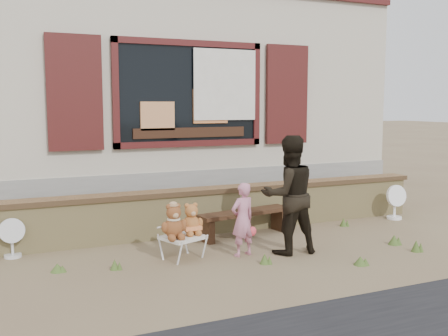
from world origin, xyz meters
name	(u,v)px	position (x,y,z in m)	size (l,w,h in m)	color
ground	(243,248)	(0.00, 0.00, 0.00)	(80.00, 80.00, 0.00)	brown
shopfront	(147,98)	(0.00, 4.49, 2.00)	(8.04, 5.13, 4.00)	#B4A892
brick_wall	(213,209)	(0.00, 1.00, 0.34)	(7.10, 0.36, 0.67)	tan
bench	(245,218)	(0.31, 0.57, 0.27)	(1.48, 0.54, 0.37)	black
folding_chair	(183,238)	(-0.87, -0.12, 0.26)	(0.58, 0.55, 0.29)	silver
teddy_bear_left	(174,221)	(-1.01, -0.17, 0.50)	(0.31, 0.27, 0.43)	brown
teddy_bear_right	(191,218)	(-0.74, -0.07, 0.49)	(0.29, 0.25, 0.40)	brown
child	(243,219)	(-0.14, -0.29, 0.46)	(0.34, 0.22, 0.92)	#D07C97
adult	(289,195)	(0.44, -0.42, 0.75)	(0.73, 0.57, 1.50)	black
fan_left	(12,238)	(-2.78, 0.80, 0.25)	(0.31, 0.21, 0.50)	silver
fan_right	(395,202)	(3.07, 0.57, 0.29)	(0.36, 0.24, 0.57)	white
grass_tufts	(302,250)	(0.57, -0.55, 0.06)	(4.46, 1.84, 0.15)	#425B24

